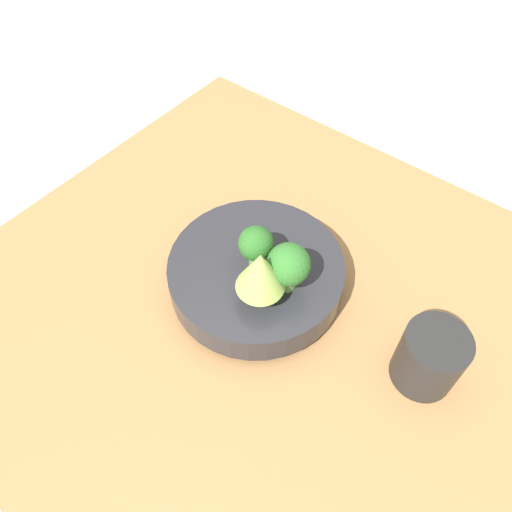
# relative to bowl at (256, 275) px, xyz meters

# --- Properties ---
(ground_plane) EXTENTS (6.00, 6.00, 0.00)m
(ground_plane) POSITION_rel_bowl_xyz_m (0.03, -0.01, -0.09)
(ground_plane) COLOR silver
(table) EXTENTS (0.95, 0.88, 0.05)m
(table) POSITION_rel_bowl_xyz_m (0.03, -0.01, -0.06)
(table) COLOR #9E7042
(table) RESTS_ON ground_plane
(bowl) EXTENTS (0.27, 0.27, 0.07)m
(bowl) POSITION_rel_bowl_xyz_m (0.00, 0.00, 0.00)
(bowl) COLOR #28282D
(bowl) RESTS_ON table
(broccoli_floret_right) EXTENTS (0.06, 0.06, 0.08)m
(broccoli_floret_right) POSITION_rel_bowl_xyz_m (0.06, -0.00, 0.08)
(broccoli_floret_right) COLOR #6BA34C
(broccoli_floret_right) RESTS_ON bowl
(broccoli_floret_center) EXTENTS (0.05, 0.05, 0.08)m
(broccoli_floret_center) POSITION_rel_bowl_xyz_m (-0.00, 0.00, 0.07)
(broccoli_floret_center) COLOR #609347
(broccoli_floret_center) RESTS_ON bowl
(romanesco_piece_near) EXTENTS (0.07, 0.07, 0.10)m
(romanesco_piece_near) POSITION_rel_bowl_xyz_m (0.04, -0.04, 0.09)
(romanesco_piece_near) COLOR #609347
(romanesco_piece_near) RESTS_ON bowl
(cup) EXTENTS (0.09, 0.09, 0.10)m
(cup) POSITION_rel_bowl_xyz_m (0.28, 0.03, 0.01)
(cup) COLOR black
(cup) RESTS_ON table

